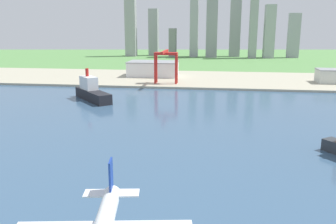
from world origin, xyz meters
TOP-DOWN VIEW (x-y plane):
  - ground_plane at (0.00, 300.00)m, footprint 2400.00×2400.00m
  - water_bay at (0.00, 240.00)m, footprint 840.00×360.00m
  - industrial_pier at (0.00, 490.00)m, footprint 840.00×140.00m
  - cargo_ship at (-110.64, 352.50)m, footprint 46.64×49.62m
  - port_crane_red at (-54.38, 442.46)m, footprint 26.14×43.33m
  - warehouse_main at (-79.57, 500.90)m, footprint 63.76×39.78m
  - warehouse_annex at (134.55, 474.10)m, footprint 32.48×26.44m
  - distant_skyline at (-11.19, 823.04)m, footprint 364.91×53.55m

SIDE VIEW (x-z plane):
  - ground_plane at x=0.00m, z-range 0.00..0.00m
  - water_bay at x=0.00m, z-range 0.00..0.15m
  - industrial_pier at x=0.00m, z-range 0.00..2.50m
  - cargo_ship at x=-110.64m, z-range -6.37..22.05m
  - warehouse_annex at x=134.55m, z-range 2.52..18.32m
  - warehouse_main at x=-79.57m, z-range 2.52..21.57m
  - port_crane_red at x=-54.38m, z-range 11.15..48.96m
  - distant_skyline at x=-11.19m, z-range -14.13..139.91m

